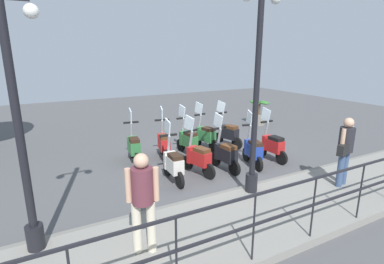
{
  "coord_description": "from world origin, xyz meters",
  "views": [
    {
      "loc": [
        -7.13,
        4.42,
        3.13
      ],
      "look_at": [
        0.2,
        0.5,
        0.9
      ],
      "focal_mm": 28.0,
      "sensor_mm": 36.0,
      "label": 1
    }
  ],
  "objects_px": {
    "pedestrian_distant": "(143,196)",
    "potted_palm": "(259,115)",
    "lamp_post_far": "(20,140)",
    "lamp_post_near": "(256,102)",
    "scooter_far_1": "(205,135)",
    "scooter_near_2": "(225,154)",
    "scooter_near_1": "(253,150)",
    "scooter_far_3": "(164,143)",
    "scooter_near_3": "(198,157)",
    "scooter_near_0": "(272,145)",
    "scooter_near_4": "(173,163)",
    "scooter_far_4": "(134,146)",
    "pedestrian_with_bag": "(345,147)",
    "scooter_far_2": "(188,140)",
    "scooter_far_0": "(228,133)"
  },
  "relations": [
    {
      "from": "pedestrian_distant",
      "to": "potted_palm",
      "type": "distance_m",
      "value": 9.71
    },
    {
      "from": "lamp_post_far",
      "to": "pedestrian_distant",
      "type": "relative_size",
      "value": 2.52
    },
    {
      "from": "lamp_post_near",
      "to": "scooter_far_1",
      "type": "height_order",
      "value": "lamp_post_near"
    },
    {
      "from": "lamp_post_far",
      "to": "scooter_near_2",
      "type": "height_order",
      "value": "lamp_post_far"
    },
    {
      "from": "scooter_near_1",
      "to": "scooter_far_3",
      "type": "xyz_separation_m",
      "value": [
        1.76,
        1.95,
        0.0
      ]
    },
    {
      "from": "pedestrian_distant",
      "to": "scooter_near_3",
      "type": "relative_size",
      "value": 1.03
    },
    {
      "from": "scooter_near_0",
      "to": "scooter_near_4",
      "type": "distance_m",
      "value": 3.21
    },
    {
      "from": "potted_palm",
      "to": "lamp_post_near",
      "type": "bearing_deg",
      "value": 138.4
    },
    {
      "from": "scooter_near_2",
      "to": "scooter_far_4",
      "type": "height_order",
      "value": "same"
    },
    {
      "from": "pedestrian_distant",
      "to": "scooter_near_0",
      "type": "height_order",
      "value": "pedestrian_distant"
    },
    {
      "from": "scooter_near_4",
      "to": "pedestrian_with_bag",
      "type": "bearing_deg",
      "value": -123.33
    },
    {
      "from": "pedestrian_distant",
      "to": "scooter_far_4",
      "type": "xyz_separation_m",
      "value": [
        4.23,
        -1.17,
        -0.6
      ]
    },
    {
      "from": "scooter_near_2",
      "to": "scooter_far_2",
      "type": "height_order",
      "value": "same"
    },
    {
      "from": "scooter_far_0",
      "to": "scooter_far_3",
      "type": "distance_m",
      "value": 2.37
    },
    {
      "from": "pedestrian_distant",
      "to": "scooter_near_1",
      "type": "bearing_deg",
      "value": 141.6
    },
    {
      "from": "scooter_near_0",
      "to": "scooter_far_2",
      "type": "bearing_deg",
      "value": 48.23
    },
    {
      "from": "scooter_near_4",
      "to": "scooter_far_4",
      "type": "relative_size",
      "value": 1.0
    },
    {
      "from": "scooter_far_0",
      "to": "scooter_near_4",
      "type": "bearing_deg",
      "value": 106.0
    },
    {
      "from": "pedestrian_with_bag",
      "to": "scooter_far_3",
      "type": "height_order",
      "value": "pedestrian_with_bag"
    },
    {
      "from": "scooter_near_4",
      "to": "scooter_far_4",
      "type": "distance_m",
      "value": 1.86
    },
    {
      "from": "scooter_near_1",
      "to": "scooter_far_0",
      "type": "height_order",
      "value": "same"
    },
    {
      "from": "scooter_near_2",
      "to": "scooter_far_0",
      "type": "relative_size",
      "value": 1.0
    },
    {
      "from": "lamp_post_near",
      "to": "scooter_far_4",
      "type": "height_order",
      "value": "lamp_post_near"
    },
    {
      "from": "scooter_near_0",
      "to": "scooter_far_4",
      "type": "height_order",
      "value": "same"
    },
    {
      "from": "pedestrian_distant",
      "to": "scooter_far_3",
      "type": "xyz_separation_m",
      "value": [
        4.11,
        -2.06,
        -0.6
      ]
    },
    {
      "from": "scooter_near_0",
      "to": "scooter_near_1",
      "type": "bearing_deg",
      "value": 94.45
    },
    {
      "from": "lamp_post_near",
      "to": "scooter_near_1",
      "type": "distance_m",
      "value": 2.55
    },
    {
      "from": "scooter_near_4",
      "to": "scooter_far_3",
      "type": "relative_size",
      "value": 1.0
    },
    {
      "from": "potted_palm",
      "to": "scooter_near_4",
      "type": "bearing_deg",
      "value": 122.42
    },
    {
      "from": "pedestrian_with_bag",
      "to": "scooter_far_4",
      "type": "xyz_separation_m",
      "value": [
        4.11,
        3.61,
        -0.6
      ]
    },
    {
      "from": "scooter_near_4",
      "to": "scooter_far_4",
      "type": "xyz_separation_m",
      "value": [
        1.81,
        0.43,
        0.0
      ]
    },
    {
      "from": "scooter_near_1",
      "to": "scooter_far_3",
      "type": "relative_size",
      "value": 1.0
    },
    {
      "from": "scooter_near_4",
      "to": "scooter_far_4",
      "type": "bearing_deg",
      "value": 15.95
    },
    {
      "from": "scooter_near_1",
      "to": "scooter_near_4",
      "type": "distance_m",
      "value": 2.42
    },
    {
      "from": "scooter_near_0",
      "to": "scooter_far_1",
      "type": "height_order",
      "value": "same"
    },
    {
      "from": "lamp_post_near",
      "to": "potted_palm",
      "type": "height_order",
      "value": "lamp_post_near"
    },
    {
      "from": "potted_palm",
      "to": "scooter_far_1",
      "type": "height_order",
      "value": "scooter_far_1"
    },
    {
      "from": "pedestrian_distant",
      "to": "scooter_near_4",
      "type": "height_order",
      "value": "pedestrian_distant"
    },
    {
      "from": "scooter_near_3",
      "to": "potted_palm",
      "type": "bearing_deg",
      "value": -69.35
    },
    {
      "from": "lamp_post_far",
      "to": "scooter_far_3",
      "type": "height_order",
      "value": "lamp_post_far"
    },
    {
      "from": "lamp_post_near",
      "to": "lamp_post_far",
      "type": "height_order",
      "value": "lamp_post_near"
    },
    {
      "from": "scooter_far_0",
      "to": "pedestrian_with_bag",
      "type": "bearing_deg",
      "value": 169.42
    },
    {
      "from": "lamp_post_near",
      "to": "lamp_post_far",
      "type": "xyz_separation_m",
      "value": [
        0.0,
        4.25,
        -0.23
      ]
    },
    {
      "from": "scooter_far_0",
      "to": "scooter_far_2",
      "type": "height_order",
      "value": "same"
    },
    {
      "from": "scooter_far_0",
      "to": "scooter_far_1",
      "type": "distance_m",
      "value": 0.82
    },
    {
      "from": "scooter_near_0",
      "to": "scooter_far_3",
      "type": "distance_m",
      "value": 3.21
    },
    {
      "from": "pedestrian_with_bag",
      "to": "scooter_near_4",
      "type": "bearing_deg",
      "value": 41.0
    },
    {
      "from": "scooter_near_3",
      "to": "scooter_far_1",
      "type": "distance_m",
      "value": 2.15
    },
    {
      "from": "lamp_post_near",
      "to": "pedestrian_with_bag",
      "type": "bearing_deg",
      "value": -110.19
    },
    {
      "from": "scooter_far_1",
      "to": "scooter_far_2",
      "type": "xyz_separation_m",
      "value": [
        -0.22,
        0.77,
        0.0
      ]
    }
  ]
}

